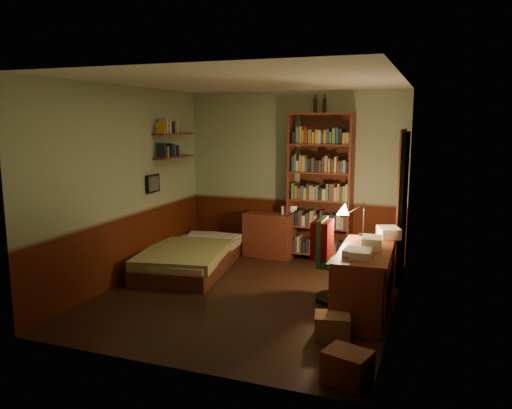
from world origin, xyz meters
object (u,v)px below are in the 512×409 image
(bookshelf, at_px, (320,188))
(desk, at_px, (365,281))
(desk_lamp, at_px, (364,210))
(dresser, at_px, (269,235))
(cardboard_box_b, at_px, (332,326))
(mini_stereo, at_px, (289,209))
(office_chair, at_px, (338,261))
(bed, at_px, (190,249))
(cardboard_box_a, at_px, (347,367))

(bookshelf, relative_size, desk, 1.66)
(desk_lamp, bearing_deg, dresser, 151.82)
(desk_lamp, relative_size, cardboard_box_b, 1.84)
(mini_stereo, height_order, office_chair, office_chair)
(dresser, distance_m, office_chair, 2.15)
(dresser, height_order, bookshelf, bookshelf)
(cardboard_box_b, bearing_deg, office_chair, 98.45)
(bed, height_order, dresser, dresser)
(dresser, relative_size, cardboard_box_b, 2.24)
(cardboard_box_b, bearing_deg, bookshelf, 105.80)
(mini_stereo, bearing_deg, dresser, -178.25)
(dresser, bearing_deg, bookshelf, 12.21)
(bed, distance_m, mini_stereo, 1.71)
(bookshelf, height_order, desk_lamp, bookshelf)
(dresser, bearing_deg, cardboard_box_b, -53.56)
(bookshelf, bearing_deg, bed, -142.24)
(cardboard_box_a, bearing_deg, desk, 93.40)
(bed, relative_size, dresser, 2.51)
(dresser, relative_size, bookshelf, 0.34)
(cardboard_box_b, bearing_deg, cardboard_box_a, -70.05)
(desk_lamp, xyz_separation_m, cardboard_box_b, (-0.07, -1.49, -0.93))
(mini_stereo, distance_m, cardboard_box_a, 3.98)
(cardboard_box_a, height_order, cardboard_box_b, cardboard_box_a)
(cardboard_box_b, bearing_deg, bed, 146.32)
(mini_stereo, distance_m, bookshelf, 0.63)
(office_chair, bearing_deg, mini_stereo, 123.06)
(dresser, bearing_deg, bed, -123.05)
(bookshelf, bearing_deg, dresser, -170.82)
(cardboard_box_b, bearing_deg, mini_stereo, 114.76)
(office_chair, bearing_deg, bed, 166.13)
(cardboard_box_b, bearing_deg, dresser, 120.39)
(bookshelf, height_order, office_chair, bookshelf)
(bookshelf, xyz_separation_m, cardboard_box_a, (1.07, -3.56, -0.99))
(mini_stereo, bearing_deg, bookshelf, -26.97)
(bed, xyz_separation_m, office_chair, (2.27, -0.56, 0.21))
(mini_stereo, height_order, cardboard_box_b, mini_stereo)
(mini_stereo, xyz_separation_m, desk_lamp, (1.36, -1.31, 0.29))
(mini_stereo, relative_size, desk, 0.18)
(bed, height_order, cardboard_box_b, bed)
(mini_stereo, xyz_separation_m, cardboard_box_b, (1.29, -2.80, -0.64))
(bookshelf, distance_m, cardboard_box_a, 3.85)
(mini_stereo, height_order, desk, mini_stereo)
(desk, height_order, cardboard_box_b, desk)
(cardboard_box_b, bearing_deg, desk_lamp, 87.43)
(mini_stereo, xyz_separation_m, cardboard_box_a, (1.58, -3.60, -0.62))
(bed, distance_m, desk, 2.75)
(bookshelf, xyz_separation_m, desk_lamp, (0.85, -1.27, -0.08))
(mini_stereo, bearing_deg, cardboard_box_b, -87.73)
(desk, xyz_separation_m, cardboard_box_b, (-0.19, -0.81, -0.24))
(mini_stereo, relative_size, office_chair, 0.24)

